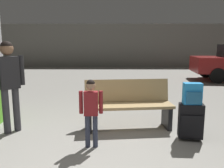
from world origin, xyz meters
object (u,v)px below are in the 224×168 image
at_px(suitcase, 191,121).
at_px(adult, 9,77).
at_px(backpack_bright, 192,94).
at_px(child, 91,106).
at_px(bench, 128,104).

bearing_deg(suitcase, adult, 173.74).
relative_size(backpack_bright, child, 0.33).
distance_m(bench, adult, 2.16).
distance_m(backpack_bright, adult, 3.08).
xyz_separation_m(child, adult, (-1.47, 0.61, 0.35)).
bearing_deg(bench, suitcase, -30.30).
bearing_deg(child, adult, 157.39).
bearing_deg(bench, child, -125.46).
height_order(bench, suitcase, bench).
xyz_separation_m(suitcase, backpack_bright, (0.00, -0.00, 0.45)).
bearing_deg(child, bench, 54.54).
xyz_separation_m(backpack_bright, adult, (-3.05, 0.34, 0.22)).
distance_m(bench, suitcase, 1.14).
bearing_deg(adult, suitcase, -6.26).
xyz_separation_m(bench, child, (-0.60, -0.85, 0.20)).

